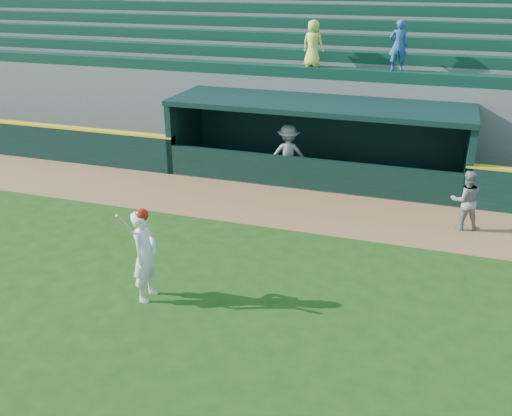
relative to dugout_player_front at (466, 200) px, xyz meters
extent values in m
plane|color=#1C4210|center=(-4.54, -4.97, -0.79)|extent=(120.00, 120.00, 0.00)
cube|color=#95643B|center=(-4.54, -0.07, -0.79)|extent=(40.00, 3.00, 0.01)
imported|color=gray|center=(0.00, 0.00, 0.00)|extent=(0.91, 0.80, 1.58)
imported|color=gray|center=(-5.28, 1.98, 0.13)|extent=(1.33, 0.96, 1.85)
cube|color=slate|center=(-4.54, 2.73, -0.77)|extent=(9.00, 2.60, 0.04)
cube|color=black|center=(-9.14, 2.73, 0.36)|extent=(0.20, 2.60, 2.30)
cube|color=black|center=(0.06, 2.73, 0.36)|extent=(0.20, 2.60, 2.30)
cube|color=black|center=(-4.54, 4.03, 0.36)|extent=(9.40, 0.20, 2.30)
cube|color=black|center=(-4.54, 2.73, 1.59)|extent=(9.40, 2.80, 0.16)
cube|color=black|center=(-4.54, 1.51, -0.29)|extent=(9.00, 0.16, 1.00)
cube|color=brown|center=(-4.54, 3.53, -0.54)|extent=(8.40, 0.45, 0.10)
cube|color=slate|center=(-4.54, 4.55, 0.66)|extent=(34.00, 0.85, 2.91)
cube|color=#0F3828|center=(-4.54, 4.43, 2.30)|extent=(34.00, 0.60, 0.36)
cube|color=slate|center=(-4.54, 5.40, 0.89)|extent=(34.00, 0.85, 3.36)
cube|color=#0F3828|center=(-4.54, 5.28, 2.75)|extent=(34.00, 0.60, 0.36)
cube|color=slate|center=(-4.54, 6.25, 1.11)|extent=(34.00, 0.85, 3.81)
cube|color=#0F3828|center=(-4.54, 6.13, 3.20)|extent=(34.00, 0.60, 0.36)
cube|color=slate|center=(-4.54, 7.10, 1.34)|extent=(34.00, 0.85, 4.26)
cube|color=#0F3828|center=(-4.54, 6.98, 3.65)|extent=(34.00, 0.60, 0.36)
cube|color=slate|center=(-4.54, 7.95, 1.56)|extent=(34.00, 0.85, 4.71)
cube|color=#0F3828|center=(-4.54, 7.83, 4.10)|extent=(34.00, 0.60, 0.36)
cube|color=slate|center=(-4.54, 8.80, 1.79)|extent=(34.00, 0.85, 5.16)
cube|color=slate|center=(-4.54, 9.65, 2.01)|extent=(34.00, 0.85, 5.61)
cube|color=slate|center=(-4.54, 10.23, 2.01)|extent=(34.50, 0.30, 5.61)
imported|color=#295698|center=(-2.43, 4.45, 3.26)|extent=(0.63, 0.47, 1.57)
imported|color=#EAF054|center=(-5.19, 4.45, 3.23)|extent=(0.82, 0.62, 1.49)
imported|color=white|center=(-6.12, -5.66, 0.16)|extent=(0.47, 0.70, 1.91)
sphere|color=#B01C09|center=(-6.12, -5.66, 1.05)|extent=(0.27, 0.27, 0.27)
cylinder|color=#D7C18A|center=(-6.30, -5.88, 0.82)|extent=(0.29, 0.47, 0.76)
camera|label=1|loc=(-0.78, -14.57, 5.42)|focal=40.00mm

